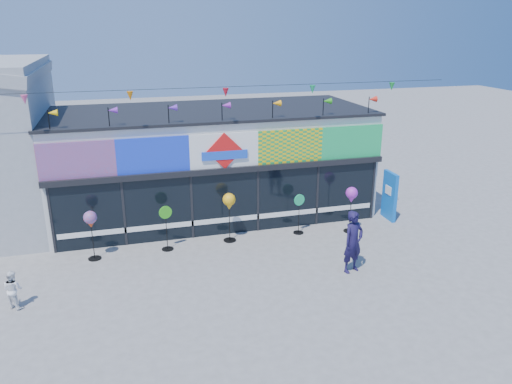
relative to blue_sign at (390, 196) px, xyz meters
name	(u,v)px	position (x,y,z in m)	size (l,w,h in m)	color
ground	(250,277)	(-6.41, -3.17, -0.94)	(80.00, 80.00, 0.00)	slate
kite_shop	(211,162)	(-6.41, 2.77, 1.11)	(16.00, 5.70, 5.31)	silver
blue_sign	(390,196)	(0.00, 0.00, 0.00)	(0.18, 0.94, 1.87)	blue
spinner_0	(91,221)	(-10.95, -0.61, 0.38)	(0.42, 0.42, 1.65)	black
spinner_1	(166,227)	(-8.59, -0.53, -0.12)	(0.43, 0.40, 1.56)	black
spinner_2	(229,203)	(-6.41, -0.39, 0.46)	(0.44, 0.44, 1.75)	black
spinner_3	(299,213)	(-3.86, -0.41, -0.16)	(0.42, 0.38, 1.49)	black
spinner_4	(351,196)	(-2.01, -0.77, 0.42)	(0.43, 0.43, 1.70)	black
adult_man	(353,242)	(-3.30, -3.60, 0.03)	(0.71, 0.47, 1.95)	#18123A
child	(13,289)	(-12.91, -3.07, -0.40)	(0.52, 0.30, 1.08)	white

